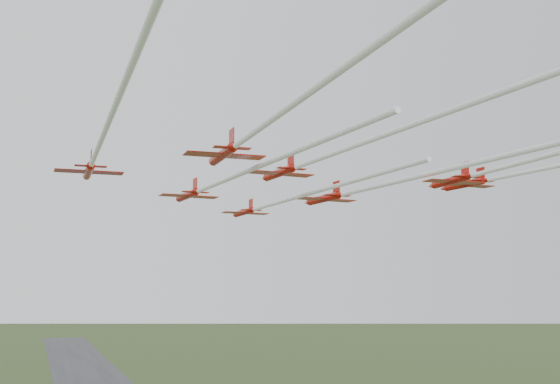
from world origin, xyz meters
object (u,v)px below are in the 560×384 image
object	(u,v)px
jet_row3_left	(102,140)
jet_row2_right	(367,189)
jet_row3_mid	(334,153)
jet_row4_right	(516,164)
jet_row4_left	(264,125)
jet_lead	(280,202)
jet_row2_left	(224,181)

from	to	relation	value
jet_row3_left	jet_row2_right	bearing A→B (deg)	29.23
jet_row3_mid	jet_row4_right	distance (m)	20.16
jet_row3_left	jet_row3_mid	xyz separation A→B (m)	(26.55, 4.49, 1.27)
jet_row2_right	jet_row4_left	size ratio (longest dim) A/B	0.90
jet_lead	jet_row2_left	xyz separation A→B (m)	(-11.38, -10.79, 0.98)
jet_lead	jet_row3_left	bearing A→B (deg)	-139.51
jet_row2_left	jet_row3_mid	size ratio (longest dim) A/B	1.00
jet_row2_left	jet_row3_mid	distance (m)	16.33
jet_row2_left	jet_row3_left	distance (m)	24.26
jet_row2_right	jet_row3_left	world-z (taller)	jet_row2_right
jet_lead	jet_row2_right	distance (m)	12.91
jet_row2_right	jet_row4_left	world-z (taller)	jet_row4_left
jet_row2_right	jet_row4_left	bearing A→B (deg)	-137.15
jet_row3_left	jet_row3_mid	world-z (taller)	jet_row3_mid
jet_lead	jet_row2_right	bearing A→B (deg)	-36.55
jet_row2_left	jet_row4_right	bearing A→B (deg)	-45.84
jet_lead	jet_row4_left	world-z (taller)	jet_row4_left
jet_row3_left	jet_row2_left	bearing A→B (deg)	46.52
jet_row2_left	jet_row4_right	world-z (taller)	jet_row2_left
jet_lead	jet_row4_right	xyz separation A→B (m)	(15.79, -33.71, 0.82)
jet_lead	jet_row4_right	world-z (taller)	jet_row4_right
jet_row4_right	jet_row2_left	bearing A→B (deg)	139.58
jet_row2_left	jet_row3_left	xyz separation A→B (m)	(-16.81, -17.48, 0.50)
jet_lead	jet_row3_left	size ratio (longest dim) A/B	0.85
jet_row2_right	jet_row3_left	distance (m)	44.58
jet_lead	jet_row3_left	world-z (taller)	jet_row3_left
jet_lead	jet_row4_right	bearing A→B (deg)	-69.50
jet_row2_left	jet_row4_right	distance (m)	35.55
jet_row2_left	jet_row2_right	world-z (taller)	jet_row2_right
jet_row4_left	jet_row2_left	bearing A→B (deg)	83.67
jet_row3_left	jet_lead	bearing A→B (deg)	45.49
jet_row2_left	jet_row4_left	xyz separation A→B (m)	(-2.80, -25.53, 1.28)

